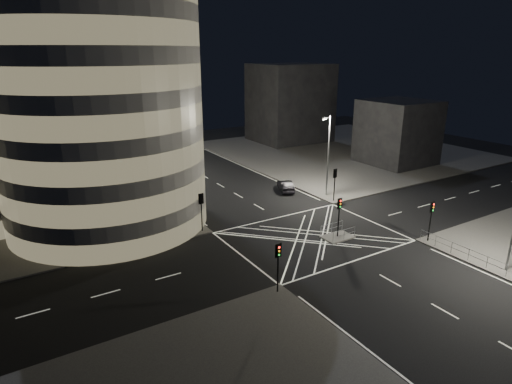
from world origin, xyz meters
TOP-DOWN VIEW (x-y plane):
  - ground at (0.00, 0.00)m, footprint 120.00×120.00m
  - sidewalk_far_right at (29.00, 27.00)m, footprint 42.00×42.00m
  - central_island at (2.00, -1.50)m, footprint 3.00×2.00m
  - office_tower_curved at (-20.74, 18.74)m, footprint 30.00×29.00m
  - office_block_rear at (-22.00, 42.00)m, footprint 24.00×16.00m
  - building_right_far at (26.00, 40.00)m, footprint 14.00×12.00m
  - building_right_near at (30.00, 16.00)m, footprint 10.00×10.00m
  - building_far_end at (-4.00, 58.00)m, footprint 18.00×8.00m
  - tree_a at (-10.50, 9.00)m, footprint 4.96×4.96m
  - tree_b at (-10.50, 15.00)m, footprint 4.07×4.07m
  - tree_c at (-10.50, 21.00)m, footprint 4.74×4.74m
  - tree_d at (-10.50, 27.00)m, footprint 4.53×4.53m
  - tree_e at (-10.50, 33.00)m, footprint 3.70×3.70m
  - traffic_signal_fl at (-8.80, 6.80)m, footprint 0.55×0.22m
  - traffic_signal_nl at (-8.80, -6.80)m, footprint 0.55×0.22m
  - traffic_signal_fr at (8.80, 6.80)m, footprint 0.55×0.22m
  - traffic_signal_nr at (8.80, -6.80)m, footprint 0.55×0.22m
  - traffic_signal_island at (2.00, -1.50)m, footprint 0.55×0.22m
  - street_lamp_left_near at (-9.44, 12.00)m, footprint 1.25×0.25m
  - street_lamp_left_far at (-9.44, 30.00)m, footprint 1.25×0.25m
  - street_lamp_right_far at (9.44, 9.00)m, footprint 1.25×0.25m
  - railing_near_right at (8.30, -12.15)m, footprint 0.06×11.70m
  - railing_island_south at (2.00, -2.40)m, footprint 2.80×0.06m
  - railing_island_north at (2.00, -0.60)m, footprint 2.80×0.06m
  - sedan at (6.16, 13.24)m, footprint 3.12×4.61m

SIDE VIEW (x-z plane):
  - ground at x=0.00m, z-range 0.00..0.00m
  - sidewalk_far_right at x=29.00m, z-range 0.00..0.15m
  - central_island at x=2.00m, z-range 0.00..0.15m
  - railing_near_right at x=8.30m, z-range 0.15..1.25m
  - railing_island_south at x=2.00m, z-range 0.15..1.25m
  - railing_island_north at x=2.00m, z-range 0.15..1.25m
  - sedan at x=6.16m, z-range 0.00..1.44m
  - traffic_signal_fl at x=-8.80m, z-range 0.91..4.91m
  - traffic_signal_nl at x=-8.80m, z-range 0.91..4.91m
  - traffic_signal_fr at x=8.80m, z-range 0.91..4.91m
  - traffic_signal_nr at x=8.80m, z-range 0.91..4.91m
  - traffic_signal_island at x=2.00m, z-range 0.91..4.91m
  - tree_a at x=-10.50m, z-range 0.88..8.07m
  - tree_c at x=-10.50m, z-range 1.06..8.36m
  - tree_e at x=-10.50m, z-range 1.36..8.07m
  - tree_d at x=-10.50m, z-range 1.26..8.70m
  - tree_b at x=-10.50m, z-range 1.40..8.62m
  - building_right_near at x=30.00m, z-range 0.15..10.15m
  - street_lamp_left_near at x=-9.44m, z-range 0.54..10.54m
  - street_lamp_left_far at x=-9.44m, z-range 0.54..10.54m
  - street_lamp_right_far at x=9.44m, z-range 0.54..10.54m
  - building_right_far at x=26.00m, z-range 0.15..15.15m
  - building_far_end at x=-4.00m, z-range 0.00..18.00m
  - office_block_rear at x=-22.00m, z-range 0.15..22.15m
  - office_tower_curved at x=-20.74m, z-range -0.95..26.25m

